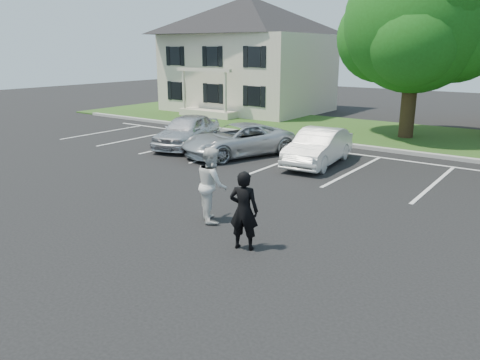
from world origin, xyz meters
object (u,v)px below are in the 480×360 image
object	(u,v)px
tree	(419,24)
man_black_suit	(244,211)
house	(249,55)
car_silver_minivan	(238,140)
car_silver_west	(187,131)
car_white_sedan	(318,147)
man_white_shirt	(212,184)

from	to	relation	value
tree	man_black_suit	size ratio (longest dim) A/B	4.99
house	car_silver_minivan	distance (m)	15.12
car_silver_west	car_white_sedan	bearing A→B (deg)	-12.09
man_white_shirt	car_white_sedan	world-z (taller)	man_white_shirt
house	car_silver_west	size ratio (longest dim) A/B	2.40
car_white_sedan	house	bearing A→B (deg)	128.09
house	man_black_suit	distance (m)	24.30
man_white_shirt	car_white_sedan	distance (m)	7.05
car_silver_west	car_silver_minivan	world-z (taller)	car_silver_west
man_black_suit	car_silver_minivan	world-z (taller)	man_black_suit
tree	house	bearing A→B (deg)	161.05
man_black_suit	car_silver_west	world-z (taller)	man_black_suit
man_white_shirt	car_silver_minivan	size ratio (longest dim) A/B	0.41
man_white_shirt	tree	bearing A→B (deg)	-50.22
house	car_white_sedan	size ratio (longest dim) A/B	2.52
man_white_shirt	car_silver_west	bearing A→B (deg)	-2.06
car_silver_west	car_silver_minivan	size ratio (longest dim) A/B	0.91
tree	car_silver_minivan	bearing A→B (deg)	-119.25
man_white_shirt	car_white_sedan	xyz separation A→B (m)	(-0.56, 7.02, -0.28)
car_silver_minivan	tree	bearing A→B (deg)	82.46
tree	man_white_shirt	bearing A→B (deg)	-92.24
car_silver_west	car_white_sedan	xyz separation A→B (m)	(6.24, 0.43, -0.06)
tree	man_black_suit	world-z (taller)	tree
house	tree	world-z (taller)	tree
man_black_suit	car_silver_minivan	xyz separation A→B (m)	(-5.62, 7.47, -0.23)
car_silver_minivan	car_silver_west	bearing A→B (deg)	-160.36
tree	car_silver_west	bearing A→B (deg)	-132.90
house	car_silver_minivan	size ratio (longest dim) A/B	2.19
tree	car_white_sedan	world-z (taller)	tree
house	car_white_sedan	distance (m)	16.78
house	car_silver_west	bearing A→B (deg)	-66.87
house	man_white_shirt	world-z (taller)	house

